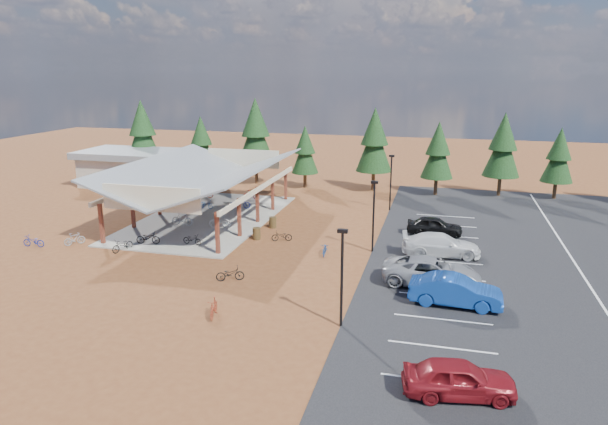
# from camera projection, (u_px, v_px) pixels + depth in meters

# --- Properties ---
(ground) EXTENTS (140.00, 140.00, 0.00)m
(ground) POSITION_uv_depth(u_px,v_px,m) (298.00, 255.00, 38.05)
(ground) COLOR brown
(ground) RESTS_ON ground
(asphalt_lot) EXTENTS (27.00, 44.00, 0.04)m
(asphalt_lot) POSITION_uv_depth(u_px,v_px,m) (575.00, 263.00, 36.36)
(asphalt_lot) COLOR black
(asphalt_lot) RESTS_ON ground
(concrete_pad) EXTENTS (10.60, 18.60, 0.10)m
(concrete_pad) POSITION_uv_depth(u_px,v_px,m) (208.00, 218.00, 47.01)
(concrete_pad) COLOR gray
(concrete_pad) RESTS_ON ground
(bike_pavilion) EXTENTS (11.65, 19.40, 4.97)m
(bike_pavilion) POSITION_uv_depth(u_px,v_px,m) (206.00, 176.00, 46.04)
(bike_pavilion) COLOR #5D281A
(bike_pavilion) RESTS_ON concrete_pad
(outbuilding) EXTENTS (11.00, 7.00, 3.90)m
(outbuilding) POSITION_uv_depth(u_px,v_px,m) (132.00, 167.00, 60.18)
(outbuilding) COLOR #ADA593
(outbuilding) RESTS_ON ground
(lamp_post_0) EXTENTS (0.50, 0.25, 5.14)m
(lamp_post_0) POSITION_uv_depth(u_px,v_px,m) (342.00, 271.00, 26.71)
(lamp_post_0) COLOR black
(lamp_post_0) RESTS_ON ground
(lamp_post_1) EXTENTS (0.50, 0.25, 5.14)m
(lamp_post_1) POSITION_uv_depth(u_px,v_px,m) (374.00, 211.00, 37.94)
(lamp_post_1) COLOR black
(lamp_post_1) RESTS_ON ground
(lamp_post_2) EXTENTS (0.50, 0.25, 5.14)m
(lamp_post_2) POSITION_uv_depth(u_px,v_px,m) (391.00, 179.00, 49.16)
(lamp_post_2) COLOR black
(lamp_post_2) RESTS_ON ground
(trash_bin_0) EXTENTS (0.60, 0.60, 0.90)m
(trash_bin_0) POSITION_uv_depth(u_px,v_px,m) (257.00, 234.00, 41.35)
(trash_bin_0) COLOR #433218
(trash_bin_0) RESTS_ON ground
(trash_bin_1) EXTENTS (0.60, 0.60, 0.90)m
(trash_bin_1) POSITION_uv_depth(u_px,v_px,m) (273.00, 222.00, 44.34)
(trash_bin_1) COLOR #433218
(trash_bin_1) RESTS_ON ground
(pine_0) EXTENTS (3.96, 3.96, 9.22)m
(pine_0) POSITION_uv_depth(u_px,v_px,m) (142.00, 131.00, 62.77)
(pine_0) COLOR #382314
(pine_0) RESTS_ON ground
(pine_1) EXTENTS (3.20, 3.20, 7.45)m
(pine_1) POSITION_uv_depth(u_px,v_px,m) (201.00, 141.00, 62.20)
(pine_1) COLOR #382314
(pine_1) RESTS_ON ground
(pine_2) EXTENTS (4.11, 4.11, 9.57)m
(pine_2) POSITION_uv_depth(u_px,v_px,m) (256.00, 132.00, 60.20)
(pine_2) COLOR #382314
(pine_2) RESTS_ON ground
(pine_3) EXTENTS (2.91, 2.91, 6.77)m
(pine_3) POSITION_uv_depth(u_px,v_px,m) (305.00, 150.00, 58.39)
(pine_3) COLOR #382314
(pine_3) RESTS_ON ground
(pine_4) EXTENTS (3.78, 3.78, 8.80)m
(pine_4) POSITION_uv_depth(u_px,v_px,m) (374.00, 140.00, 56.61)
(pine_4) COLOR #382314
(pine_4) RESTS_ON ground
(pine_5) EXTENTS (3.25, 3.25, 7.57)m
(pine_5) POSITION_uv_depth(u_px,v_px,m) (438.00, 151.00, 54.70)
(pine_5) COLOR #382314
(pine_5) RESTS_ON ground
(pine_6) EXTENTS (3.64, 3.64, 8.49)m
(pine_6) POSITION_uv_depth(u_px,v_px,m) (503.00, 145.00, 54.24)
(pine_6) COLOR #382314
(pine_6) RESTS_ON ground
(pine_7) EXTENTS (3.06, 3.06, 7.13)m
(pine_7) POSITION_uv_depth(u_px,v_px,m) (559.00, 156.00, 53.23)
(pine_7) COLOR #382314
(pine_7) RESTS_ON ground
(bike_0) EXTENTS (1.86, 0.95, 0.93)m
(bike_0) POSITION_uv_depth(u_px,v_px,m) (148.00, 238.00, 39.94)
(bike_0) COLOR black
(bike_0) RESTS_ON concrete_pad
(bike_1) EXTENTS (1.85, 0.53, 1.11)m
(bike_1) POSITION_uv_depth(u_px,v_px,m) (182.00, 219.00, 44.59)
(bike_1) COLOR #95999D
(bike_1) RESTS_ON concrete_pad
(bike_2) EXTENTS (1.62, 0.93, 0.80)m
(bike_2) POSITION_uv_depth(u_px,v_px,m) (206.00, 204.00, 50.11)
(bike_2) COLOR #10459C
(bike_2) RESTS_ON concrete_pad
(bike_3) EXTENTS (1.91, 0.85, 1.11)m
(bike_3) POSITION_uv_depth(u_px,v_px,m) (204.00, 193.00, 54.07)
(bike_3) COLOR maroon
(bike_3) RESTS_ON concrete_pad
(bike_4) EXTENTS (1.59, 0.74, 0.80)m
(bike_4) POSITION_uv_depth(u_px,v_px,m) (192.00, 239.00, 39.78)
(bike_4) COLOR black
(bike_4) RESTS_ON concrete_pad
(bike_5) EXTENTS (1.85, 0.86, 1.07)m
(bike_5) POSITION_uv_depth(u_px,v_px,m) (220.00, 221.00, 43.98)
(bike_5) COLOR #97999F
(bike_5) RESTS_ON concrete_pad
(bike_6) EXTENTS (1.99, 1.13, 0.99)m
(bike_6) POSITION_uv_depth(u_px,v_px,m) (240.00, 203.00, 50.03)
(bike_6) COLOR navy
(bike_6) RESTS_ON concrete_pad
(bike_7) EXTENTS (1.68, 0.66, 0.99)m
(bike_7) POSITION_uv_depth(u_px,v_px,m) (251.00, 195.00, 53.38)
(bike_7) COLOR maroon
(bike_7) RESTS_ON concrete_pad
(bike_8) EXTENTS (1.14, 1.89, 0.94)m
(bike_8) POSITION_uv_depth(u_px,v_px,m) (123.00, 245.00, 38.62)
(bike_8) COLOR black
(bike_8) RESTS_ON ground
(bike_9) EXTENTS (1.27, 1.47, 0.92)m
(bike_9) POSITION_uv_depth(u_px,v_px,m) (74.00, 239.00, 40.03)
(bike_9) COLOR gray
(bike_9) RESTS_ON ground
(bike_10) EXTENTS (1.72, 0.70, 0.88)m
(bike_10) POSITION_uv_depth(u_px,v_px,m) (33.00, 241.00, 39.56)
(bike_10) COLOR navy
(bike_10) RESTS_ON ground
(bike_11) EXTENTS (0.80, 1.73, 1.00)m
(bike_11) POSITION_uv_depth(u_px,v_px,m) (214.00, 307.00, 28.46)
(bike_11) COLOR maroon
(bike_11) RESTS_ON ground
(bike_12) EXTENTS (1.83, 1.27, 0.91)m
(bike_12) POSITION_uv_depth(u_px,v_px,m) (230.00, 274.00, 33.25)
(bike_12) COLOR black
(bike_12) RESTS_ON ground
(bike_14) EXTENTS (0.75, 1.69, 0.86)m
(bike_14) POSITION_uv_depth(u_px,v_px,m) (325.00, 249.00, 37.90)
(bike_14) COLOR navy
(bike_14) RESTS_ON ground
(bike_16) EXTENTS (1.63, 0.98, 0.81)m
(bike_16) POSITION_uv_depth(u_px,v_px,m) (282.00, 236.00, 40.92)
(bike_16) COLOR black
(bike_16) RESTS_ON ground
(car_0) EXTENTS (4.67, 2.50, 1.51)m
(car_0) POSITION_uv_depth(u_px,v_px,m) (459.00, 378.00, 21.42)
(car_0) COLOR maroon
(car_0) RESTS_ON asphalt_lot
(car_1) EXTENTS (5.10, 2.02, 1.65)m
(car_1) POSITION_uv_depth(u_px,v_px,m) (455.00, 291.00, 29.66)
(car_1) COLOR #123E98
(car_1) RESTS_ON asphalt_lot
(car_2) EXTENTS (5.86, 2.73, 1.62)m
(car_2) POSITION_uv_depth(u_px,v_px,m) (431.00, 271.00, 32.53)
(car_2) COLOR gray
(car_2) RESTS_ON asphalt_lot
(car_3) EXTENTS (5.58, 2.83, 1.55)m
(car_3) POSITION_uv_depth(u_px,v_px,m) (441.00, 245.00, 37.53)
(car_3) COLOR silver
(car_3) RESTS_ON asphalt_lot
(car_4) EXTENTS (4.29, 1.82, 1.45)m
(car_4) POSITION_uv_depth(u_px,v_px,m) (435.00, 226.00, 42.25)
(car_4) COLOR black
(car_4) RESTS_ON asphalt_lot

